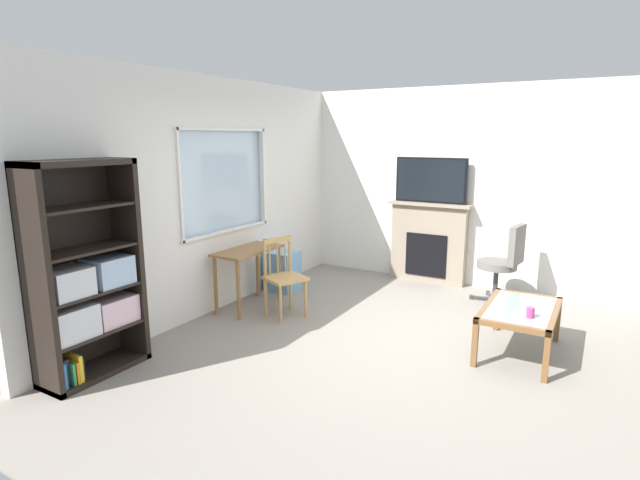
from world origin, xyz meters
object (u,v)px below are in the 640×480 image
(wooden_chair, at_px, (284,276))
(tv, at_px, (431,180))
(office_chair, at_px, (504,260))
(sippy_cup, at_px, (530,312))
(desk_under_window, at_px, (248,260))
(bookshelf, at_px, (86,284))
(coffee_table, at_px, (520,314))
(fireplace, at_px, (428,242))
(plastic_drawer_unit, at_px, (282,271))

(wooden_chair, relative_size, tv, 0.90)
(wooden_chair, height_order, office_chair, office_chair)
(sippy_cup, bearing_deg, desk_under_window, 90.48)
(bookshelf, xyz_separation_m, coffee_table, (2.31, -3.16, -0.42))
(wooden_chair, xyz_separation_m, sippy_cup, (0.03, -2.64, 0.04))
(fireplace, relative_size, tv, 1.16)
(plastic_drawer_unit, relative_size, fireplace, 0.46)
(wooden_chair, relative_size, fireplace, 0.78)
(coffee_table, xyz_separation_m, sippy_cup, (-0.23, -0.11, 0.11))
(office_chair, xyz_separation_m, coffee_table, (-1.45, -0.41, -0.16))
(wooden_chair, bearing_deg, sippy_cup, -89.24)
(bookshelf, height_order, tv, bookshelf)
(coffee_table, bearing_deg, office_chair, 15.99)
(bookshelf, height_order, fireplace, bookshelf)
(coffee_table, bearing_deg, tv, 38.86)
(desk_under_window, relative_size, office_chair, 0.90)
(plastic_drawer_unit, height_order, tv, tv)
(tv, bearing_deg, office_chair, -111.99)
(plastic_drawer_unit, height_order, coffee_table, plastic_drawer_unit)
(wooden_chair, xyz_separation_m, coffee_table, (0.27, -2.53, -0.07))
(coffee_table, bearing_deg, desk_under_window, 94.82)
(bookshelf, distance_m, fireplace, 4.53)
(bookshelf, distance_m, tv, 4.55)
(desk_under_window, height_order, office_chair, office_chair)
(plastic_drawer_unit, relative_size, sippy_cup, 5.86)
(fireplace, distance_m, sippy_cup, 2.70)
(fireplace, distance_m, tv, 0.88)
(tv, relative_size, sippy_cup, 11.06)
(office_chair, bearing_deg, plastic_drawer_unit, 108.88)
(desk_under_window, relative_size, plastic_drawer_unit, 1.70)
(coffee_table, distance_m, sippy_cup, 0.28)
(office_chair, bearing_deg, tv, 68.01)
(fireplace, bearing_deg, sippy_cup, -142.61)
(plastic_drawer_unit, bearing_deg, wooden_chair, -144.48)
(bookshelf, relative_size, coffee_table, 1.77)
(wooden_chair, xyz_separation_m, fireplace, (2.18, -1.00, 0.11))
(plastic_drawer_unit, height_order, fireplace, fireplace)
(wooden_chair, relative_size, coffee_table, 0.86)
(wooden_chair, distance_m, plastic_drawer_unit, 1.00)
(desk_under_window, distance_m, tv, 2.77)
(sippy_cup, bearing_deg, fireplace, 37.39)
(office_chair, bearing_deg, coffee_table, -164.01)
(bookshelf, bearing_deg, plastic_drawer_unit, -1.27)
(plastic_drawer_unit, xyz_separation_m, sippy_cup, (-0.76, -3.20, 0.24))
(desk_under_window, bearing_deg, plastic_drawer_unit, 3.64)
(coffee_table, bearing_deg, fireplace, 38.59)
(wooden_chair, distance_m, office_chair, 2.72)
(desk_under_window, distance_m, wooden_chair, 0.53)
(coffee_table, bearing_deg, sippy_cup, -154.21)
(bookshelf, distance_m, office_chair, 4.65)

